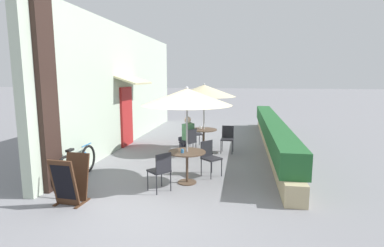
# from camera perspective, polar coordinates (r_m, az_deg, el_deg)

# --- Properties ---
(ground_plane) EXTENTS (120.00, 120.00, 0.00)m
(ground_plane) POSITION_cam_1_polar(r_m,az_deg,el_deg) (5.95, -8.22, -15.64)
(ground_plane) COLOR gray
(cafe_facade_wall) EXTENTS (0.98, 11.07, 4.20)m
(cafe_facade_wall) POSITION_cam_1_polar(r_m,az_deg,el_deg) (11.37, -12.43, 6.80)
(cafe_facade_wall) COLOR #B2C1AD
(cafe_facade_wall) RESTS_ON ground_plane
(planter_hedge) EXTENTS (0.60, 10.07, 1.01)m
(planter_hedge) POSITION_cam_1_polar(r_m,az_deg,el_deg) (10.81, 14.97, -1.67)
(planter_hedge) COLOR tan
(planter_hedge) RESTS_ON ground_plane
(patio_table_near) EXTENTS (0.87, 0.87, 0.75)m
(patio_table_near) POSITION_cam_1_polar(r_m,az_deg,el_deg) (6.99, -0.95, -6.78)
(patio_table_near) COLOR brown
(patio_table_near) RESTS_ON ground_plane
(patio_umbrella_near) EXTENTS (2.05, 2.05, 2.25)m
(patio_umbrella_near) POSITION_cam_1_polar(r_m,az_deg,el_deg) (6.74, -0.98, 5.11)
(patio_umbrella_near) COLOR #B7B7BC
(patio_umbrella_near) RESTS_ON ground_plane
(cafe_chair_near_left) EXTENTS (0.56, 0.56, 0.87)m
(cafe_chair_near_left) POSITION_cam_1_polar(r_m,az_deg,el_deg) (6.51, -5.95, -8.53)
(cafe_chair_near_left) COLOR #232328
(cafe_chair_near_left) RESTS_ON ground_plane
(cafe_chair_near_right) EXTENTS (0.56, 0.56, 0.87)m
(cafe_chair_near_right) POSITION_cam_1_polar(r_m,az_deg,el_deg) (7.54, 3.34, -6.06)
(cafe_chair_near_right) COLOR #232328
(cafe_chair_near_right) RESTS_ON ground_plane
(coffee_cup_near) EXTENTS (0.07, 0.07, 0.09)m
(coffee_cup_near) POSITION_cam_1_polar(r_m,az_deg,el_deg) (6.81, -1.86, -5.25)
(coffee_cup_near) COLOR teal
(coffee_cup_near) RESTS_ON patio_table_near
(patio_table_mid) EXTENTS (0.87, 0.87, 0.75)m
(patio_table_mid) POSITION_cam_1_polar(r_m,az_deg,el_deg) (9.88, 2.25, -2.13)
(patio_table_mid) COLOR brown
(patio_table_mid) RESTS_ON ground_plane
(patio_umbrella_mid) EXTENTS (2.05, 2.05, 2.25)m
(patio_umbrella_mid) POSITION_cam_1_polar(r_m,az_deg,el_deg) (9.71, 2.31, 6.26)
(patio_umbrella_mid) COLOR #B7B7BC
(patio_umbrella_mid) RESTS_ON ground_plane
(cafe_chair_mid_left) EXTENTS (0.54, 0.54, 0.87)m
(cafe_chair_mid_left) POSITION_cam_1_polar(r_m,az_deg,el_deg) (10.59, 0.43, -1.69)
(cafe_chair_mid_left) COLOR #232328
(cafe_chair_mid_left) RESTS_ON ground_plane
(cafe_chair_mid_right) EXTENTS (0.55, 0.55, 0.87)m
(cafe_chair_mid_right) POSITION_cam_1_polar(r_m,az_deg,el_deg) (9.27, -0.46, -3.21)
(cafe_chair_mid_right) COLOR #232328
(cafe_chair_mid_right) RESTS_ON ground_plane
(seated_patron_mid_right) EXTENTS (0.51, 0.49, 1.25)m
(seated_patron_mid_right) POSITION_cam_1_polar(r_m,az_deg,el_deg) (9.31, -0.97, -2.09)
(seated_patron_mid_right) COLOR #23232D
(seated_patron_mid_right) RESTS_ON ground_plane
(cafe_chair_mid_back) EXTENTS (0.42, 0.42, 0.87)m
(cafe_chair_mid_back) POSITION_cam_1_polar(r_m,az_deg,el_deg) (9.87, 6.77, -2.54)
(cafe_chair_mid_back) COLOR #232328
(cafe_chair_mid_back) RESTS_ON ground_plane
(coffee_cup_mid) EXTENTS (0.07, 0.07, 0.09)m
(coffee_cup_mid) POSITION_cam_1_polar(r_m,az_deg,el_deg) (9.94, 1.64, -0.75)
(coffee_cup_mid) COLOR white
(coffee_cup_mid) RESTS_ON patio_table_mid
(bicycle_leaning) EXTENTS (0.10, 1.77, 0.81)m
(bicycle_leaning) POSITION_cam_1_polar(r_m,az_deg,el_deg) (7.81, -21.01, -7.23)
(bicycle_leaning) COLOR black
(bicycle_leaning) RESTS_ON ground_plane
(menu_board) EXTENTS (0.55, 0.66, 0.95)m
(menu_board) POSITION_cam_1_polar(r_m,az_deg,el_deg) (6.40, -22.12, -9.97)
(menu_board) COLOR #422819
(menu_board) RESTS_ON ground_plane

